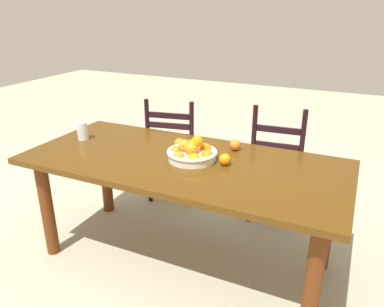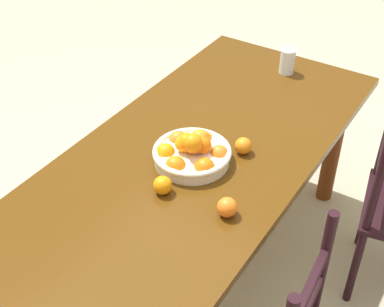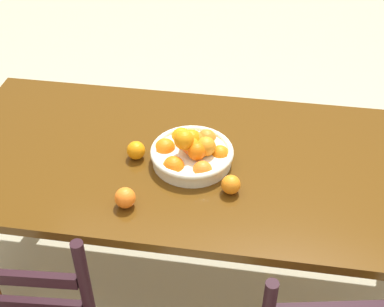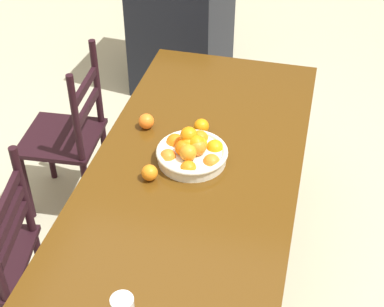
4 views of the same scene
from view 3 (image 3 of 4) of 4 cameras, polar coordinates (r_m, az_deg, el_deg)
name	(u,v)px [view 3 (image 3 of 4)]	position (r m, az deg, el deg)	size (l,w,h in m)	color
ground_plane	(204,281)	(2.54, 1.28, -13.54)	(12.00, 12.00, 0.00)	#B3B093
dining_table	(206,180)	(2.07, 1.53, -2.89)	(1.98, 0.89, 0.74)	#4F300C
fruit_bowl	(191,151)	(1.96, -0.06, 0.23)	(0.31, 0.31, 0.15)	silver
orange_loose_0	(136,150)	(2.00, -6.04, 0.34)	(0.07, 0.07, 0.07)	orange
orange_loose_1	(125,198)	(1.81, -7.20, -4.75)	(0.07, 0.07, 0.07)	orange
orange_loose_2	(231,185)	(1.85, 4.20, -3.36)	(0.07, 0.07, 0.07)	orange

